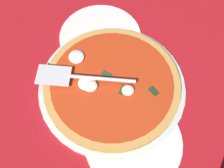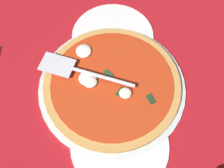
{
  "view_description": "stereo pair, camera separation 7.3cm",
  "coord_description": "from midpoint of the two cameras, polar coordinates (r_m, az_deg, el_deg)",
  "views": [
    {
      "loc": [
        35.08,
        -12.11,
        67.4
      ],
      "look_at": [
        2.64,
        -1.81,
        2.38
      ],
      "focal_mm": 44.09,
      "sensor_mm": 36.0,
      "label": 1
    },
    {
      "loc": [
        36.53,
        -4.92,
        67.4
      ],
      "look_at": [
        2.64,
        -1.81,
        2.38
      ],
      "focal_mm": 44.09,
      "sensor_mm": 36.0,
      "label": 2
    }
  ],
  "objects": [
    {
      "name": "dinner_plate_left",
      "position": [
        0.84,
        -5.24,
        9.47
      ],
      "size": [
        24.58,
        24.58,
        1.0
      ],
      "primitive_type": "cylinder",
      "color": "white",
      "rests_on": "ground_plane"
    },
    {
      "name": "pizza",
      "position": [
        0.73,
        -2.95,
        -0.26
      ],
      "size": [
        36.67,
        36.67,
        3.2
      ],
      "color": "tan",
      "rests_on": "pizza_pan"
    },
    {
      "name": "checker_pattern",
      "position": [
        0.77,
        -2.03,
        0.96
      ],
      "size": [
        103.9,
        103.9,
        0.1
      ],
      "color": "silver",
      "rests_on": "ground_plane"
    },
    {
      "name": "ground_plane",
      "position": [
        0.77,
        -2.02,
        0.8
      ],
      "size": [
        103.9,
        103.9,
        0.8
      ],
      "primitive_type": "cube",
      "color": "#A8151E"
    },
    {
      "name": "pizza_pan",
      "position": [
        0.75,
        -2.79,
        -0.85
      ],
      "size": [
        39.75,
        39.75,
        1.28
      ],
      "primitive_type": "cylinder",
      "color": "silver",
      "rests_on": "ground_plane"
    },
    {
      "name": "dinner_plate_right",
      "position": [
        0.69,
        1.37,
        -12.16
      ],
      "size": [
        24.27,
        24.27,
        1.0
      ],
      "primitive_type": "cylinder",
      "color": "white",
      "rests_on": "ground_plane"
    },
    {
      "name": "pizza_server",
      "position": [
        0.72,
        -9.74,
        1.15
      ],
      "size": [
        13.33,
        25.33,
        1.0
      ],
      "rotation": [
        0.0,
        0.0,
        4.31
      ],
      "color": "silver",
      "rests_on": "pizza"
    }
  ]
}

